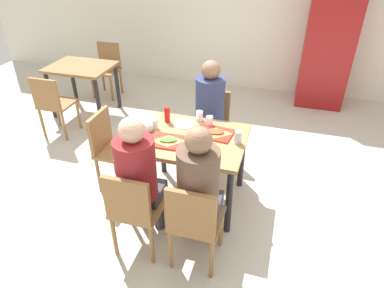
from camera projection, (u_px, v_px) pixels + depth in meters
ground_plane at (192, 198)px, 3.57m from camera, size 10.00×10.00×0.02m
back_wall at (249, 3)px, 5.41m from camera, size 10.00×0.10×2.80m
main_table at (192, 147)px, 3.23m from camera, size 1.01×0.82×0.74m
chair_near_left at (134, 208)px, 2.72m from camera, size 0.40×0.40×0.85m
chair_near_right at (194, 220)px, 2.60m from camera, size 0.40×0.40×0.85m
chair_far_side at (211, 122)px, 3.95m from camera, size 0.40×0.40×0.85m
chair_left_end at (110, 145)px, 3.52m from camera, size 0.40×0.40×0.85m
person_in_red at (139, 173)px, 2.70m from camera, size 0.32×0.42×1.26m
person_in_brown_jacket at (199, 184)px, 2.58m from camera, size 0.32×0.42×1.26m
person_far_side at (209, 108)px, 3.70m from camera, size 0.32×0.42×1.26m
tray_red_near at (169, 142)px, 3.09m from camera, size 0.36×0.27×0.02m
tray_red_far at (213, 133)px, 3.22m from camera, size 0.39×0.30×0.02m
paper_plate_center at (184, 124)px, 3.39m from camera, size 0.22×0.22×0.01m
paper_plate_near_edge at (201, 152)px, 2.95m from camera, size 0.22×0.22×0.01m
pizza_slice_a at (168, 140)px, 3.08m from camera, size 0.26×0.20×0.02m
pizza_slice_b at (215, 132)px, 3.21m from camera, size 0.26×0.18×0.02m
plastic_cup_a at (199, 116)px, 3.43m from camera, size 0.07×0.07×0.10m
plastic_cup_b at (183, 153)px, 2.86m from camera, size 0.07×0.07×0.10m
plastic_cup_c at (154, 124)px, 3.29m from camera, size 0.07×0.07×0.10m
plastic_cup_d at (209, 121)px, 3.34m from camera, size 0.07×0.07×0.10m
soda_can at (238, 137)px, 3.05m from camera, size 0.07×0.07×0.12m
condiment_bottle at (167, 115)px, 3.39m from camera, size 0.06×0.06×0.16m
foil_bundle at (149, 127)px, 3.23m from camera, size 0.10×0.10×0.10m
drink_fridge at (329, 44)px, 5.06m from camera, size 0.70×0.60×1.90m
background_table at (82, 74)px, 4.93m from camera, size 0.90×0.70×0.74m
background_chair_near at (52, 102)px, 4.39m from camera, size 0.40×0.40×0.85m
background_chair_far at (107, 66)px, 5.58m from camera, size 0.40×0.40×0.85m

